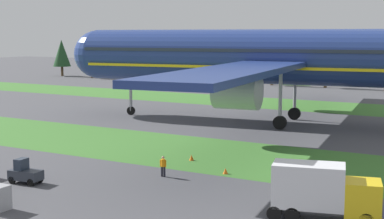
# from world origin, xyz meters

# --- Properties ---
(grass_strip_near) EXTENTS (320.00, 14.85, 0.01)m
(grass_strip_near) POSITION_xyz_m (0.00, 28.17, 0.00)
(grass_strip_near) COLOR #3D752D
(grass_strip_near) RESTS_ON ground
(grass_strip_far) EXTENTS (320.00, 14.85, 0.01)m
(grass_strip_far) POSITION_xyz_m (0.00, 69.87, 0.00)
(grass_strip_far) COLOR #3D752D
(grass_strip_far) RESTS_ON ground
(airliner) EXTENTS (59.48, 73.81, 24.65)m
(airliner) POSITION_xyz_m (0.43, 49.20, 8.85)
(airliner) COLOR navy
(airliner) RESTS_ON ground
(baggage_tug) EXTENTS (2.75, 1.63, 1.97)m
(baggage_tug) POSITION_xyz_m (-4.87, 11.08, 0.81)
(baggage_tug) COLOR #2D333D
(baggage_tug) RESTS_ON ground
(catering_truck) EXTENTS (7.31, 3.98, 3.58)m
(catering_truck) POSITION_xyz_m (18.26, 14.08, 1.95)
(catering_truck) COLOR yellow
(catering_truck) RESTS_ON ground
(ground_crew_marshaller) EXTENTS (0.55, 0.36, 1.74)m
(ground_crew_marshaller) POSITION_xyz_m (3.55, 18.26, 0.95)
(ground_crew_marshaller) COLOR black
(ground_crew_marshaller) RESTS_ON ground
(taxiway_marker_0) EXTENTS (0.44, 0.44, 0.50)m
(taxiway_marker_0) POSITION_xyz_m (7.64, 21.67, 0.25)
(taxiway_marker_0) COLOR orange
(taxiway_marker_0) RESTS_ON ground
(taxiway_marker_1) EXTENTS (0.44, 0.44, 0.55)m
(taxiway_marker_1) POSITION_xyz_m (2.62, 24.67, 0.28)
(taxiway_marker_1) COLOR orange
(taxiway_marker_1) RESTS_ON ground
(distant_tree_line) EXTENTS (174.17, 11.21, 12.80)m
(distant_tree_line) POSITION_xyz_m (2.98, 100.95, 6.50)
(distant_tree_line) COLOR #4C3823
(distant_tree_line) RESTS_ON ground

